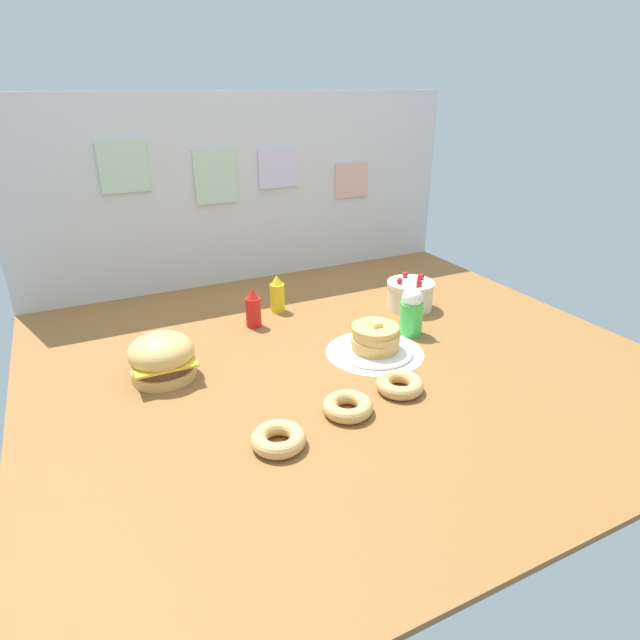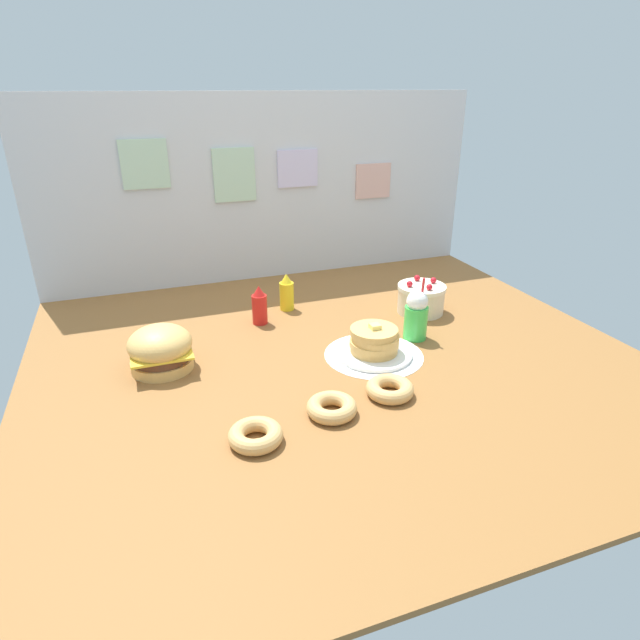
% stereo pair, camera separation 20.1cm
% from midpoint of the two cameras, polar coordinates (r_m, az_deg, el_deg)
% --- Properties ---
extents(ground_plane, '(2.24, 2.03, 0.02)m').
position_cam_midpoint_polar(ground_plane, '(1.99, 4.95, -4.56)').
color(ground_plane, brown).
extents(back_wall, '(2.24, 0.04, 0.92)m').
position_cam_midpoint_polar(back_wall, '(2.74, -3.75, 13.97)').
color(back_wall, silver).
rests_on(back_wall, ground_plane).
extents(doily_mat, '(0.38, 0.38, 0.00)m').
position_cam_midpoint_polar(doily_mat, '(2.03, 8.69, -3.82)').
color(doily_mat, white).
rests_on(doily_mat, ground_plane).
extents(burger, '(0.23, 0.23, 0.16)m').
position_cam_midpoint_polar(burger, '(1.94, -14.08, -3.15)').
color(burger, '#DBA859').
rests_on(burger, ground_plane).
extents(pancake_stack, '(0.29, 0.29, 0.13)m').
position_cam_midpoint_polar(pancake_stack, '(2.00, 8.77, -2.59)').
color(pancake_stack, white).
rests_on(pancake_stack, doily_mat).
extents(layer_cake, '(0.21, 0.21, 0.16)m').
position_cam_midpoint_polar(layer_cake, '(2.42, 13.24, 2.24)').
color(layer_cake, beige).
rests_on(layer_cake, ground_plane).
extents(ketchup_bottle, '(0.07, 0.07, 0.17)m').
position_cam_midpoint_polar(ketchup_bottle, '(2.25, -4.04, 1.46)').
color(ketchup_bottle, red).
rests_on(ketchup_bottle, ground_plane).
extents(mustard_bottle, '(0.07, 0.07, 0.17)m').
position_cam_midpoint_polar(mustard_bottle, '(2.38, -1.22, 2.90)').
color(mustard_bottle, yellow).
rests_on(mustard_bottle, ground_plane).
extents(cream_soda_cup, '(0.09, 0.09, 0.26)m').
position_cam_midpoint_polar(cream_soda_cup, '(2.15, 13.03, 0.45)').
color(cream_soda_cup, green).
rests_on(cream_soda_cup, ground_plane).
extents(donut_pink_glaze, '(0.16, 0.16, 0.05)m').
position_cam_midpoint_polar(donut_pink_glaze, '(1.54, -3.21, -12.45)').
color(donut_pink_glaze, tan).
rests_on(donut_pink_glaze, ground_plane).
extents(donut_chocolate, '(0.16, 0.16, 0.05)m').
position_cam_midpoint_polar(donut_chocolate, '(1.66, 4.81, -9.50)').
color(donut_chocolate, tan).
rests_on(donut_chocolate, ground_plane).
extents(donut_vanilla, '(0.16, 0.16, 0.05)m').
position_cam_midpoint_polar(donut_vanilla, '(1.78, 10.84, -7.41)').
color(donut_vanilla, tan).
rests_on(donut_vanilla, ground_plane).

